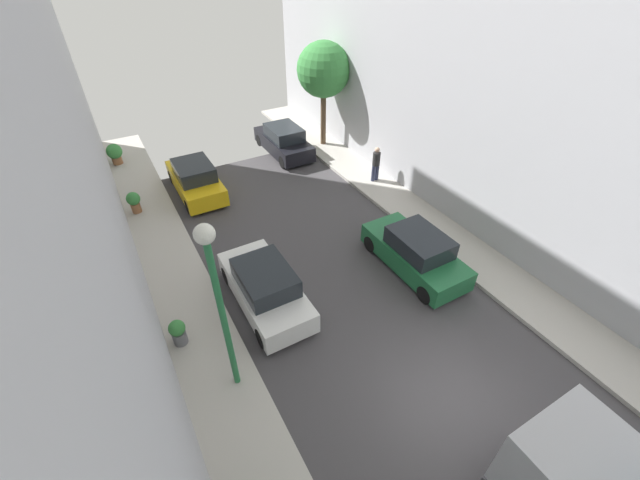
# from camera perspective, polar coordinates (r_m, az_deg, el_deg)

# --- Properties ---
(ground) EXTENTS (32.00, 32.00, 0.00)m
(ground) POSITION_cam_1_polar(r_m,az_deg,el_deg) (11.74, 18.22, -21.76)
(ground) COLOR #423F42
(sidewalk_right) EXTENTS (2.00, 44.00, 0.15)m
(sidewalk_right) POSITION_cam_1_polar(r_m,az_deg,el_deg) (14.77, 32.31, -10.80)
(sidewalk_right) COLOR #B7B2A8
(sidewalk_right) RESTS_ON ground
(parked_car_left_2) EXTENTS (1.78, 4.20, 1.57)m
(parked_car_left_2) POSITION_cam_1_polar(r_m,az_deg,el_deg) (13.01, -7.90, -6.77)
(parked_car_left_2) COLOR white
(parked_car_left_2) RESTS_ON ground
(parked_car_left_3) EXTENTS (1.78, 4.20, 1.57)m
(parked_car_left_3) POSITION_cam_1_polar(r_m,az_deg,el_deg) (19.43, -17.51, 8.32)
(parked_car_left_3) COLOR gold
(parked_car_left_3) RESTS_ON ground
(parked_car_right_2) EXTENTS (1.78, 4.20, 1.57)m
(parked_car_right_2) POSITION_cam_1_polar(r_m,az_deg,el_deg) (14.60, 13.59, -1.73)
(parked_car_right_2) COLOR #1E6638
(parked_car_right_2) RESTS_ON ground
(parked_car_right_3) EXTENTS (1.78, 4.20, 1.57)m
(parked_car_right_3) POSITION_cam_1_polar(r_m,az_deg,el_deg) (22.44, -5.25, 14.01)
(parked_car_right_3) COLOR black
(parked_car_right_3) RESTS_ON ground
(pedestrian) EXTENTS (0.40, 0.36, 1.72)m
(pedestrian) POSITION_cam_1_polar(r_m,az_deg,el_deg) (19.41, 8.08, 10.93)
(pedestrian) COLOR #2D334C
(pedestrian) RESTS_ON sidewalk_right
(street_tree_1) EXTENTS (2.78, 2.78, 5.42)m
(street_tree_1) POSITION_cam_1_polar(r_m,az_deg,el_deg) (22.13, 0.51, 23.26)
(street_tree_1) COLOR brown
(street_tree_1) RESTS_ON sidewalk_right
(potted_plant_0) EXTENTS (0.57, 0.57, 0.95)m
(potted_plant_0) POSITION_cam_1_polar(r_m,az_deg,el_deg) (18.77, -25.23, 5.09)
(potted_plant_0) COLOR brown
(potted_plant_0) RESTS_ON sidewalk_left
(potted_plant_1) EXTENTS (0.48, 0.48, 0.88)m
(potted_plant_1) POSITION_cam_1_polar(r_m,az_deg,el_deg) (12.51, -19.78, -12.33)
(potted_plant_1) COLOR slate
(potted_plant_1) RESTS_ON sidewalk_left
(potted_plant_2) EXTENTS (0.77, 0.77, 1.07)m
(potted_plant_2) POSITION_cam_1_polar(r_m,az_deg,el_deg) (23.50, -27.47, 11.08)
(potted_plant_2) COLOR brown
(potted_plant_2) RESTS_ON sidewalk_left
(lamp_post) EXTENTS (0.44, 0.44, 5.24)m
(lamp_post) POSITION_cam_1_polar(r_m,az_deg,el_deg) (8.99, -14.60, -7.05)
(lamp_post) COLOR #26723F
(lamp_post) RESTS_ON sidewalk_left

